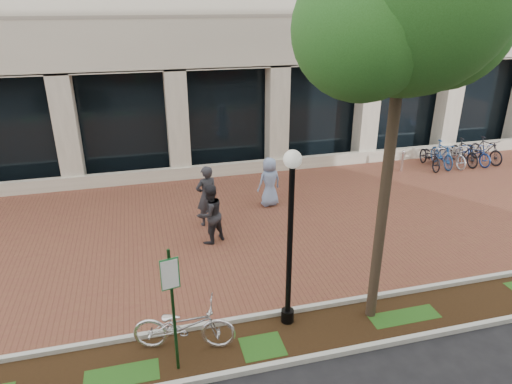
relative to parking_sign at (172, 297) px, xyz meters
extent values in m
plane|color=black|center=(3.17, 5.56, -1.66)|extent=(120.00, 120.00, 0.00)
cube|color=brown|center=(3.17, 5.56, -1.65)|extent=(40.00, 9.00, 0.01)
cube|color=black|center=(3.17, 0.31, -1.65)|extent=(40.00, 1.50, 0.01)
cube|color=beige|center=(3.17, 1.06, -1.60)|extent=(40.00, 0.12, 0.12)
cube|color=beige|center=(3.17, -0.44, -1.60)|extent=(40.00, 0.12, 0.12)
cube|color=black|center=(3.17, 11.16, 0.44)|extent=(40.00, 0.15, 4.20)
cube|color=beige|center=(3.17, 10.06, -1.41)|extent=(40.00, 0.25, 0.50)
cube|color=beige|center=(3.17, 10.46, 0.44)|extent=(0.80, 0.80, 4.20)
cube|color=#143715|center=(0.00, 0.01, -0.34)|extent=(0.05, 0.05, 2.63)
cube|color=#1C7034|center=(0.00, -0.02, 0.50)|extent=(0.34, 0.02, 0.62)
cube|color=white|center=(0.00, -0.03, 0.50)|extent=(0.30, 0.01, 0.56)
cylinder|color=black|center=(2.47, 0.81, -1.51)|extent=(0.28, 0.28, 0.30)
cylinder|color=black|center=(2.47, 0.81, 0.16)|extent=(0.12, 0.12, 3.64)
sphere|color=silver|center=(2.47, 0.81, 2.12)|extent=(0.36, 0.36, 0.36)
cylinder|color=#413125|center=(4.35, 0.55, 0.80)|extent=(0.22, 0.22, 4.91)
sphere|color=#22551A|center=(5.37, 0.92, 4.54)|extent=(2.57, 2.57, 2.57)
sphere|color=#22551A|center=(3.44, 0.28, 4.45)|extent=(2.39, 2.39, 2.39)
imported|color=silver|center=(0.21, 0.58, -1.12)|extent=(2.18, 1.20, 1.08)
imported|color=#28292E|center=(1.53, 5.92, -0.69)|extent=(0.81, 0.65, 1.94)
imported|color=#25252A|center=(1.44, 4.80, -0.77)|extent=(1.09, 1.01, 1.78)
imported|color=#8095BF|center=(3.81, 6.84, -0.81)|extent=(0.94, 0.72, 1.71)
cylinder|color=silver|center=(10.02, 8.67, -1.27)|extent=(0.11, 0.11, 0.78)
sphere|color=silver|center=(10.02, 8.67, -0.83)|extent=(0.12, 0.12, 0.12)
imported|color=black|center=(11.39, 8.77, -1.17)|extent=(0.94, 1.94, 0.98)
imported|color=#215099|center=(11.94, 8.77, -1.12)|extent=(0.70, 1.85, 1.08)
imported|color=#B6B5BA|center=(12.49, 8.77, -1.17)|extent=(0.75, 1.89, 0.98)
imported|color=black|center=(13.04, 8.77, -1.12)|extent=(0.52, 1.81, 1.08)
imported|color=#203F95|center=(13.59, 8.77, -1.17)|extent=(0.74, 1.89, 0.98)
imported|color=black|center=(14.14, 8.77, -1.12)|extent=(0.69, 1.85, 1.08)
cylinder|color=silver|center=(12.77, 8.77, -1.26)|extent=(0.04, 0.04, 0.80)
camera|label=1|loc=(-0.27, -6.90, 4.90)|focal=32.00mm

